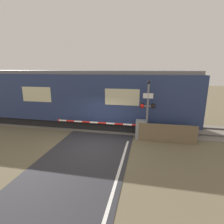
% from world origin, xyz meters
% --- Properties ---
extents(ground_plane, '(80.00, 80.00, 0.00)m').
position_xyz_m(ground_plane, '(0.00, 0.00, 0.00)').
color(ground_plane, '#6B6047').
extents(track_bed, '(36.00, 3.20, 0.13)m').
position_xyz_m(track_bed, '(0.00, 3.58, 0.02)').
color(track_bed, slate).
rests_on(track_bed, ground_plane).
extents(train, '(21.94, 2.84, 4.08)m').
position_xyz_m(train, '(-4.76, 3.58, 2.09)').
color(train, black).
rests_on(train, ground_plane).
extents(crossing_barrier, '(5.79, 0.44, 1.20)m').
position_xyz_m(crossing_barrier, '(2.07, 1.56, 0.65)').
color(crossing_barrier, gray).
rests_on(crossing_barrier, ground_plane).
extents(signal_post, '(0.93, 0.26, 3.56)m').
position_xyz_m(signal_post, '(2.88, 1.53, 2.02)').
color(signal_post, gray).
rests_on(signal_post, ground_plane).
extents(roadside_fence, '(3.30, 0.06, 1.10)m').
position_xyz_m(roadside_fence, '(4.07, 1.33, 0.55)').
color(roadside_fence, '#726047').
rests_on(roadside_fence, ground_plane).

